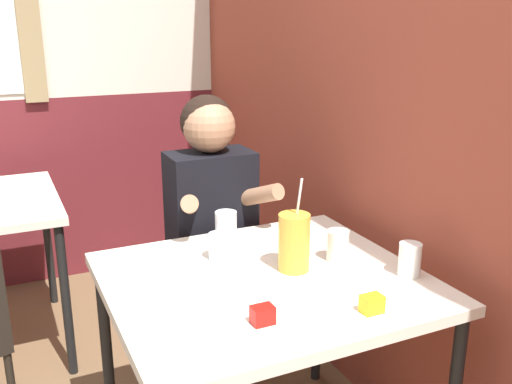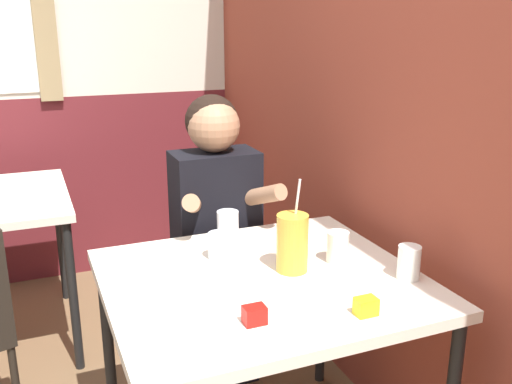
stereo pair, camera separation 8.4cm
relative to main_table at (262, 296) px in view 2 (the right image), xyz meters
name	(u,v)px [view 2 (the right image)]	position (x,y,z in m)	size (l,w,h in m)	color
brick_wall_right	(317,60)	(0.60, 0.79, 0.67)	(0.08, 4.33, 2.70)	brown
back_wall	(23,51)	(-0.60, 1.99, 0.68)	(5.32, 0.09, 2.70)	beige
main_table	(262,296)	(0.00, 0.00, 0.00)	(0.97, 0.87, 0.75)	beige
person_seated	(216,238)	(0.04, 0.59, -0.02)	(0.42, 0.41, 1.25)	black
cocktail_pitcher	(292,243)	(0.11, 0.01, 0.16)	(0.10, 0.10, 0.31)	gold
glass_near_pitcher	(228,225)	(0.01, 0.35, 0.12)	(0.08, 0.08, 0.11)	silver
glass_center	(409,262)	(0.42, -0.18, 0.12)	(0.07, 0.07, 0.11)	silver
glass_far_side	(338,247)	(0.28, 0.02, 0.12)	(0.07, 0.07, 0.11)	silver
glass_by_brick	(219,246)	(-0.08, 0.19, 0.11)	(0.08, 0.08, 0.09)	silver
condiment_ketchup	(255,315)	(-0.13, -0.26, 0.09)	(0.06, 0.04, 0.05)	#B7140F
condiment_mustard	(366,306)	(0.17, -0.33, 0.09)	(0.06, 0.04, 0.05)	yellow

